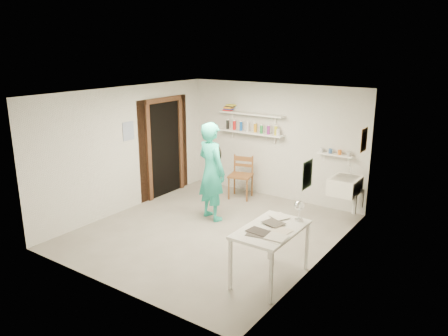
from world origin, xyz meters
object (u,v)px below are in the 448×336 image
Objects in this scene: man at (212,171)px; desk_lamp at (299,206)px; wall_clock at (215,153)px; wooden_chair at (241,176)px; work_table at (270,254)px; belfast_sink at (345,186)px.

desk_lamp is (2.16, -0.88, 0.07)m from man.
wall_clock reaches higher than desk_lamp.
wooden_chair is 0.86× the size of work_table.
work_table is at bearing -20.30° from wall_clock.
wall_clock is at bearing 142.76° from work_table.
wooden_chair is at bearing 129.50° from work_table.
man reaches higher than wooden_chair.
desk_lamp is (0.08, -2.10, 0.28)m from belfast_sink.
desk_lamp is at bearing -57.22° from wooden_chair.
wall_clock reaches higher than belfast_sink.
wall_clock is 1.28m from wooden_chair.
wall_clock is at bearing 153.86° from desk_lamp.
desk_lamp is at bearing -9.20° from wall_clock.
wooden_chair reaches higher than work_table.
wooden_chair is 3.21m from desk_lamp.
wooden_chair is (-0.17, 1.26, -0.42)m from man.
wall_clock is 0.33× the size of wooden_chair.
man is at bearing -149.79° from belfast_sink.
wall_clock is at bearing -56.13° from man.
belfast_sink is at bearing 41.97° from wall_clock.
belfast_sink reaches higher than work_table.
man is at bearing 145.85° from work_table.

